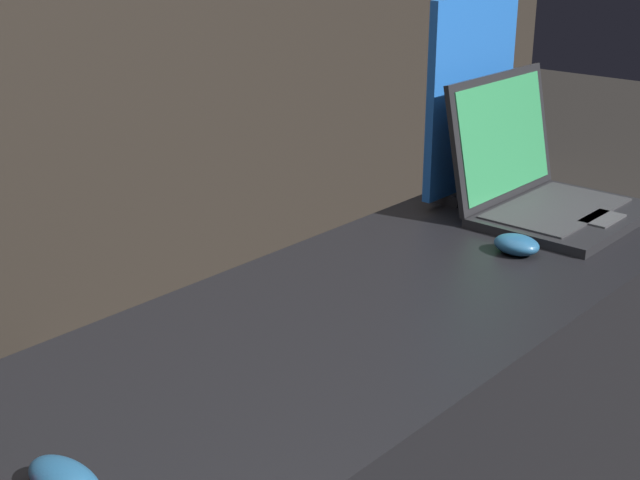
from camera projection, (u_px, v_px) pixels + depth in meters
laptop_back at (540, 184)px, 1.92m from camera, size 0.38×0.34×0.29m
mouse_back at (516, 245)px, 1.71m from camera, size 0.07×0.09×0.04m
promo_stand_back at (471, 104)px, 1.98m from camera, size 0.32×0.07×0.45m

